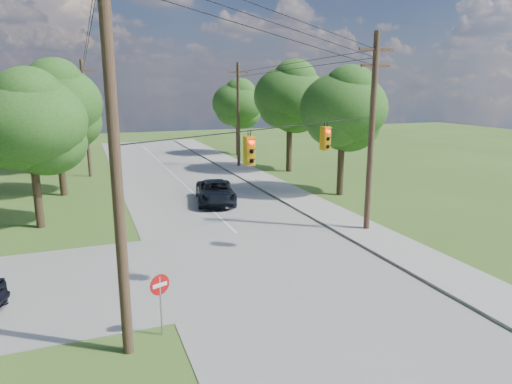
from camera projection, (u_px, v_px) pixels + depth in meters
name	position (u px, v px, depth m)	size (l,w,h in m)	color
ground	(275.00, 330.00, 14.89)	(140.00, 140.00, 0.00)	#3B581D
main_road	(272.00, 266.00, 20.13)	(10.00, 100.00, 0.03)	gray
sidewalk_east	(398.00, 247.00, 22.44)	(2.60, 100.00, 0.12)	#9E9B94
pole_sw	(114.00, 144.00, 12.26)	(2.00, 0.32, 12.00)	#4C3527
pole_ne	(372.00, 131.00, 24.03)	(2.00, 0.32, 10.50)	#4C3527
pole_north_e	(238.00, 115.00, 44.14)	(2.00, 0.32, 10.00)	#4C3527
pole_north_w	(86.00, 118.00, 39.34)	(2.00, 0.32, 10.00)	#4C3527
power_lines	(217.00, 59.00, 23.87)	(13.93, 29.62, 4.93)	black
traffic_signals	(291.00, 143.00, 18.57)	(4.91, 3.27, 1.05)	orange
tree_w_near	(29.00, 122.00, 24.46)	(6.00, 6.00, 8.40)	#483824
tree_w_mid	(55.00, 104.00, 31.94)	(6.40, 6.40, 9.22)	#483824
tree_w_far	(36.00, 104.00, 40.43)	(6.00, 6.00, 8.73)	#483824
tree_e_near	(343.00, 109.00, 32.21)	(6.20, 6.20, 8.81)	#483824
tree_e_mid	(290.00, 96.00, 41.35)	(6.60, 6.60, 9.64)	#483824
tree_e_far	(238.00, 103.00, 52.15)	(5.80, 5.80, 8.32)	#483824
car_main_north	(215.00, 192.00, 30.98)	(2.48, 5.37, 1.49)	black
do_not_enter_sign	(160.00, 291.00, 14.24)	(0.65, 0.29, 2.07)	#949699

